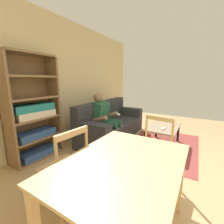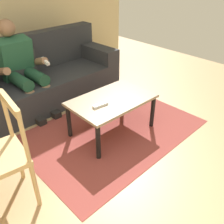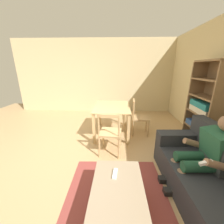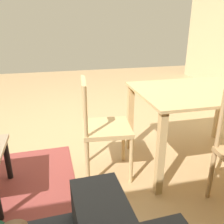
# 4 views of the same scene
# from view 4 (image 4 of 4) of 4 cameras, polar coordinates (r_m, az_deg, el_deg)

# --- Properties ---
(ground_plane) EXTENTS (8.43, 8.43, 0.00)m
(ground_plane) POSITION_cam_4_polar(r_m,az_deg,el_deg) (3.02, -8.18, -6.20)
(ground_plane) COLOR tan
(dining_table) EXTENTS (1.21, 0.89, 0.76)m
(dining_table) POSITION_cam_4_polar(r_m,az_deg,el_deg) (2.45, 19.93, 2.33)
(dining_table) COLOR tan
(dining_table) RESTS_ON ground_plane
(dining_chair_facing_couch) EXTENTS (0.46, 0.46, 0.91)m
(dining_chair_facing_couch) POSITION_cam_4_polar(r_m,az_deg,el_deg) (2.17, -2.03, -3.85)
(dining_chair_facing_couch) COLOR tan
(dining_chair_facing_couch) RESTS_ON ground_plane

